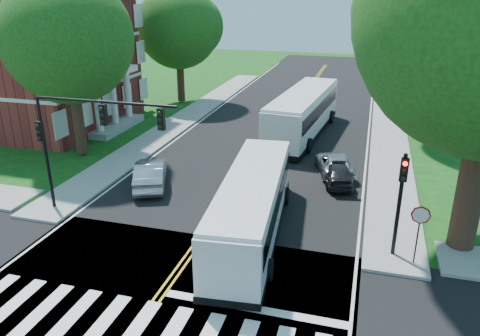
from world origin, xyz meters
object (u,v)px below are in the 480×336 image
(bus_lead, at_px, (252,205))
(suv, at_px, (334,163))
(signal_ne, at_px, (401,192))
(bus_follow, at_px, (303,113))
(hatchback, at_px, (151,173))
(dark_sedan, at_px, (338,174))
(signal_nw, at_px, (84,130))

(bus_lead, bearing_deg, suv, -113.54)
(signal_ne, xyz_separation_m, suv, (-3.23, 8.96, -2.37))
(signal_ne, height_order, bus_follow, signal_ne)
(bus_follow, xyz_separation_m, hatchback, (-6.70, -11.97, -0.99))
(suv, height_order, dark_sedan, suv)
(hatchback, xyz_separation_m, dark_sedan, (10.09, 3.29, -0.19))
(signal_ne, xyz_separation_m, dark_sedan, (-2.88, 7.36, -2.39))
(signal_nw, bearing_deg, signal_ne, 0.05)
(bus_lead, relative_size, dark_sedan, 2.90)
(bus_lead, distance_m, hatchback, 7.91)
(bus_follow, height_order, suv, bus_follow)
(suv, bearing_deg, signal_ne, 93.80)
(signal_nw, height_order, hatchback, signal_nw)
(dark_sedan, bearing_deg, hatchback, 7.38)
(signal_nw, height_order, dark_sedan, signal_nw)
(bus_follow, bearing_deg, signal_ne, 116.51)
(signal_nw, bearing_deg, bus_lead, 1.59)
(suv, bearing_deg, hatchback, 10.67)
(signal_ne, distance_m, bus_lead, 6.27)
(signal_ne, relative_size, bus_follow, 0.34)
(signal_nw, xyz_separation_m, bus_follow, (7.79, 16.06, -2.64))
(signal_nw, height_order, signal_ne, signal_nw)
(hatchback, bearing_deg, signal_ne, 140.63)
(signal_ne, xyz_separation_m, bus_follow, (-6.27, 16.05, -1.22))
(signal_nw, height_order, bus_follow, signal_nw)
(signal_nw, distance_m, bus_lead, 8.46)
(signal_nw, xyz_separation_m, dark_sedan, (11.18, 7.37, -3.81))
(bus_follow, height_order, hatchback, bus_follow)
(signal_ne, relative_size, hatchback, 0.97)
(signal_ne, distance_m, dark_sedan, 8.26)
(signal_ne, relative_size, dark_sedan, 1.14)
(hatchback, bearing_deg, signal_nw, 53.08)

